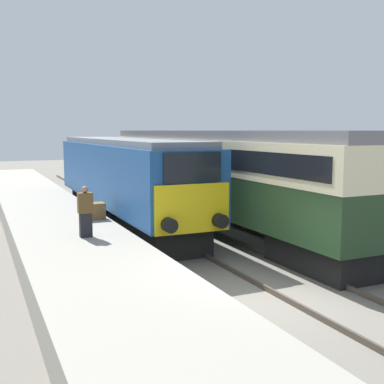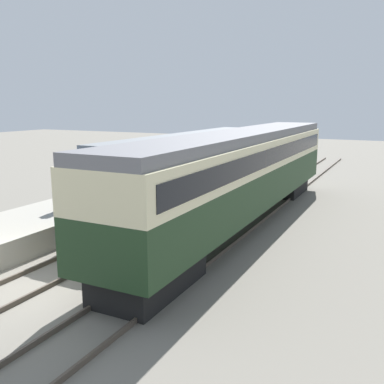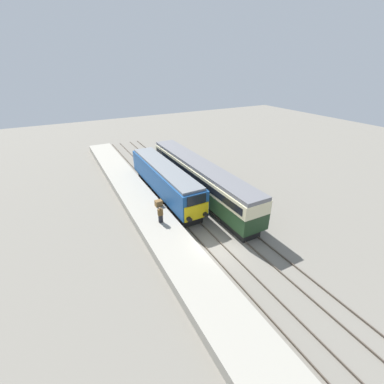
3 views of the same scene
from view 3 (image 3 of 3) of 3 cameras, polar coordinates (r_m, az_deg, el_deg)
name	(u,v)px [view 3 (image 3 of 3)]	position (r m, az deg, el deg)	size (l,w,h in m)	color
ground_plane	(217,250)	(21.85, 5.68, -12.77)	(120.00, 120.00, 0.00)	slate
platform_left	(147,211)	(26.38, -10.03, -4.24)	(3.50, 50.00, 0.90)	#9E998C
rails_near_track	(189,220)	(25.26, -0.58, -6.31)	(1.51, 60.00, 0.14)	#4C4238
rails_far_track	(218,212)	(26.76, 5.90, -4.39)	(1.50, 60.00, 0.14)	#4C4238
locomotive	(165,179)	(29.10, -6.11, 2.87)	(2.70, 15.27, 3.77)	black
passenger_carriage	(199,176)	(28.77, 1.56, 3.54)	(2.75, 19.62, 4.13)	black
person_on_platform	(160,215)	(23.26, -7.03, -5.07)	(0.44, 0.26, 1.57)	black
luggage_crate	(159,203)	(26.11, -7.42, -2.48)	(0.70, 0.56, 0.60)	brown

